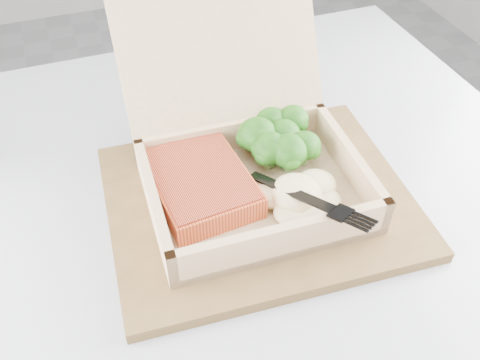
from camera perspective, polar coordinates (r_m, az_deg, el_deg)
name	(u,v)px	position (r m, az deg, el deg)	size (l,w,h in m)	color
cafe_table	(229,342)	(0.73, -1.22, -16.85)	(0.88, 0.88, 0.76)	black
serving_tray	(259,201)	(0.60, 1.99, -2.23)	(0.33, 0.27, 0.01)	brown
takeout_container	(243,140)	(0.59, 0.29, 4.30)	(0.24, 0.28, 0.20)	tan
salmon_fillet	(200,183)	(0.58, -4.29, -0.36)	(0.10, 0.13, 0.03)	#D46129
broccoli_pile	(283,139)	(0.63, 4.61, 4.36)	(0.11, 0.11, 0.04)	#2E7E1C
mashed_potatoes	(296,193)	(0.57, 5.99, -1.43)	(0.09, 0.08, 0.03)	beige
plastic_fork	(275,182)	(0.56, 3.79, -0.17)	(0.09, 0.15, 0.03)	black
receipt	(210,116)	(0.73, -3.21, 6.80)	(0.08, 0.15, 0.00)	white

